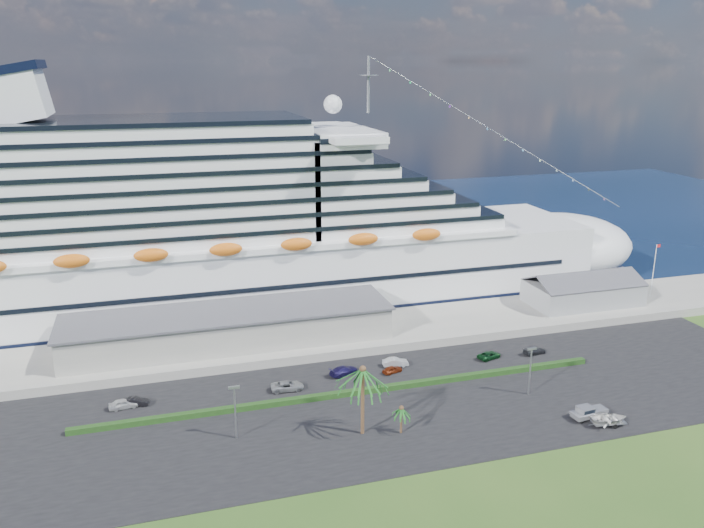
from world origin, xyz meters
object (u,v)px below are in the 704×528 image
object	(u,v)px
cruise_ship	(229,235)
parked_car_3	(344,371)
pickup_truck	(589,412)
boat_trailer	(609,419)

from	to	relation	value
cruise_ship	parked_car_3	world-z (taller)	cruise_ship
cruise_ship	parked_car_3	bearing A→B (deg)	-70.40
parked_car_3	pickup_truck	world-z (taller)	pickup_truck
cruise_ship	pickup_truck	world-z (taller)	cruise_ship
boat_trailer	pickup_truck	bearing A→B (deg)	118.68
cruise_ship	boat_trailer	bearing A→B (deg)	-55.18
parked_car_3	boat_trailer	size ratio (longest dim) A/B	0.82
cruise_ship	parked_car_3	xyz separation A→B (m)	(14.34, -40.28, -15.80)
parked_car_3	pickup_truck	bearing A→B (deg)	-145.81
pickup_truck	boat_trailer	world-z (taller)	pickup_truck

